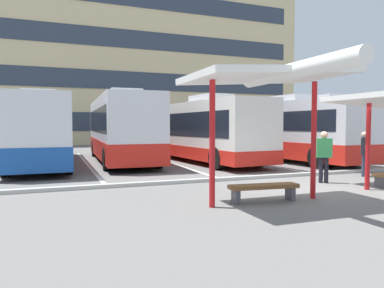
{
  "coord_description": "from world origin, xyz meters",
  "views": [
    {
      "loc": [
        -7.68,
        -9.28,
        1.96
      ],
      "look_at": [
        -2.55,
        4.07,
        1.21
      ],
      "focal_mm": 33.61,
      "sensor_mm": 36.0,
      "label": 1
    }
  ],
  "objects_px": {
    "waiting_passenger_0": "(324,153)",
    "waiting_passenger_1": "(364,150)",
    "coach_bus_3": "(273,131)",
    "coach_bus_2": "(198,131)",
    "coach_bus_4": "(311,128)",
    "bench_0": "(264,189)",
    "coach_bus_1": "(121,130)",
    "waiting_shelter_0": "(272,78)",
    "coach_bus_0": "(41,132)"
  },
  "relations": [
    {
      "from": "coach_bus_0",
      "to": "coach_bus_4",
      "type": "height_order",
      "value": "coach_bus_4"
    },
    {
      "from": "bench_0",
      "to": "waiting_passenger_1",
      "type": "bearing_deg",
      "value": 22.94
    },
    {
      "from": "waiting_passenger_0",
      "to": "waiting_passenger_1",
      "type": "height_order",
      "value": "waiting_passenger_0"
    },
    {
      "from": "coach_bus_0",
      "to": "coach_bus_2",
      "type": "height_order",
      "value": "coach_bus_0"
    },
    {
      "from": "coach_bus_3",
      "to": "waiting_shelter_0",
      "type": "height_order",
      "value": "coach_bus_3"
    },
    {
      "from": "bench_0",
      "to": "waiting_passenger_0",
      "type": "relative_size",
      "value": 1.06
    },
    {
      "from": "waiting_passenger_1",
      "to": "bench_0",
      "type": "bearing_deg",
      "value": -157.06
    },
    {
      "from": "coach_bus_0",
      "to": "waiting_passenger_1",
      "type": "bearing_deg",
      "value": -38.24
    },
    {
      "from": "waiting_shelter_0",
      "to": "waiting_passenger_0",
      "type": "height_order",
      "value": "waiting_shelter_0"
    },
    {
      "from": "coach_bus_2",
      "to": "coach_bus_4",
      "type": "bearing_deg",
      "value": 7.91
    },
    {
      "from": "waiting_passenger_0",
      "to": "coach_bus_3",
      "type": "bearing_deg",
      "value": 67.47
    },
    {
      "from": "coach_bus_1",
      "to": "bench_0",
      "type": "relative_size",
      "value": 5.82
    },
    {
      "from": "coach_bus_2",
      "to": "waiting_shelter_0",
      "type": "height_order",
      "value": "coach_bus_2"
    },
    {
      "from": "coach_bus_4",
      "to": "waiting_passenger_0",
      "type": "distance_m",
      "value": 12.25
    },
    {
      "from": "coach_bus_0",
      "to": "waiting_passenger_1",
      "type": "distance_m",
      "value": 14.81
    },
    {
      "from": "coach_bus_0",
      "to": "waiting_passenger_0",
      "type": "bearing_deg",
      "value": -47.21
    },
    {
      "from": "coach_bus_3",
      "to": "waiting_passenger_1",
      "type": "xyz_separation_m",
      "value": [
        -0.82,
        -7.35,
        -0.63
      ]
    },
    {
      "from": "coach_bus_1",
      "to": "waiting_passenger_0",
      "type": "height_order",
      "value": "coach_bus_1"
    },
    {
      "from": "waiting_shelter_0",
      "to": "coach_bus_1",
      "type": "bearing_deg",
      "value": 97.69
    },
    {
      "from": "coach_bus_4",
      "to": "bench_0",
      "type": "xyz_separation_m",
      "value": [
        -10.99,
        -11.6,
        -1.42
      ]
    },
    {
      "from": "coach_bus_2",
      "to": "waiting_passenger_0",
      "type": "relative_size",
      "value": 6.41
    },
    {
      "from": "bench_0",
      "to": "waiting_passenger_0",
      "type": "xyz_separation_m",
      "value": [
        3.55,
        1.88,
        0.68
      ]
    },
    {
      "from": "coach_bus_0",
      "to": "waiting_passenger_0",
      "type": "height_order",
      "value": "coach_bus_0"
    },
    {
      "from": "coach_bus_3",
      "to": "waiting_shelter_0",
      "type": "distance_m",
      "value": 12.44
    },
    {
      "from": "coach_bus_1",
      "to": "coach_bus_4",
      "type": "distance_m",
      "value": 12.59
    },
    {
      "from": "coach_bus_4",
      "to": "waiting_passenger_1",
      "type": "xyz_separation_m",
      "value": [
        -4.92,
        -9.03,
        -0.77
      ]
    },
    {
      "from": "coach_bus_2",
      "to": "coach_bus_1",
      "type": "bearing_deg",
      "value": 163.81
    },
    {
      "from": "bench_0",
      "to": "coach_bus_2",
      "type": "bearing_deg",
      "value": 76.96
    },
    {
      "from": "waiting_passenger_1",
      "to": "coach_bus_0",
      "type": "bearing_deg",
      "value": 141.76
    },
    {
      "from": "coach_bus_1",
      "to": "waiting_shelter_0",
      "type": "xyz_separation_m",
      "value": [
        1.61,
        -11.91,
        1.38
      ]
    },
    {
      "from": "coach_bus_3",
      "to": "coach_bus_4",
      "type": "relative_size",
      "value": 1.04
    },
    {
      "from": "coach_bus_3",
      "to": "coach_bus_2",
      "type": "bearing_deg",
      "value": 173.75
    },
    {
      "from": "coach_bus_0",
      "to": "waiting_passenger_1",
      "type": "xyz_separation_m",
      "value": [
        11.63,
        -9.16,
        -0.62
      ]
    },
    {
      "from": "coach_bus_1",
      "to": "waiting_passenger_1",
      "type": "bearing_deg",
      "value": -49.57
    },
    {
      "from": "coach_bus_3",
      "to": "waiting_passenger_1",
      "type": "bearing_deg",
      "value": -96.38
    },
    {
      "from": "coach_bus_4",
      "to": "coach_bus_2",
      "type": "bearing_deg",
      "value": -172.09
    },
    {
      "from": "bench_0",
      "to": "waiting_passenger_1",
      "type": "xyz_separation_m",
      "value": [
        6.06,
        2.57,
        0.66
      ]
    },
    {
      "from": "coach_bus_2",
      "to": "coach_bus_4",
      "type": "distance_m",
      "value": 8.66
    },
    {
      "from": "waiting_passenger_0",
      "to": "coach_bus_1",
      "type": "bearing_deg",
      "value": 118.04
    },
    {
      "from": "bench_0",
      "to": "waiting_passenger_1",
      "type": "relative_size",
      "value": 1.08
    },
    {
      "from": "coach_bus_3",
      "to": "bench_0",
      "type": "distance_m",
      "value": 12.14
    },
    {
      "from": "coach_bus_2",
      "to": "waiting_passenger_0",
      "type": "xyz_separation_m",
      "value": [
        1.14,
        -8.52,
        -0.61
      ]
    },
    {
      "from": "coach_bus_0",
      "to": "coach_bus_4",
      "type": "relative_size",
      "value": 1.0
    },
    {
      "from": "waiting_passenger_0",
      "to": "bench_0",
      "type": "bearing_deg",
      "value": -152.07
    },
    {
      "from": "waiting_shelter_0",
      "to": "bench_0",
      "type": "relative_size",
      "value": 2.33
    },
    {
      "from": "coach_bus_2",
      "to": "waiting_passenger_1",
      "type": "distance_m",
      "value": 8.67
    },
    {
      "from": "coach_bus_4",
      "to": "waiting_shelter_0",
      "type": "relative_size",
      "value": 2.82
    },
    {
      "from": "coach_bus_2",
      "to": "bench_0",
      "type": "bearing_deg",
      "value": -103.04
    },
    {
      "from": "coach_bus_1",
      "to": "waiting_shelter_0",
      "type": "relative_size",
      "value": 2.5
    },
    {
      "from": "waiting_passenger_0",
      "to": "coach_bus_2",
      "type": "bearing_deg",
      "value": 97.64
    }
  ]
}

